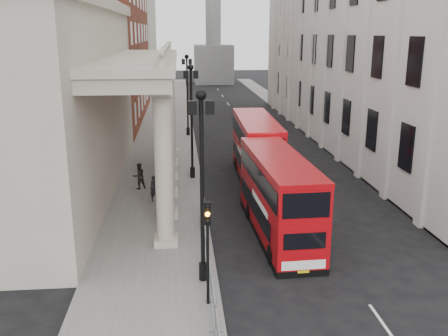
{
  "coord_description": "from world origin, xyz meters",
  "views": [
    {
      "loc": [
        -1.47,
        -15.84,
        10.63
      ],
      "look_at": [
        1.02,
        11.82,
        3.04
      ],
      "focal_mm": 40.0,
      "sensor_mm": 36.0,
      "label": 1
    }
  ],
  "objects_px": {
    "pedestrian_c": "(164,184)",
    "bus_far": "(256,148)",
    "lamp_post_mid": "(191,114)",
    "lamp_post_north": "(187,89)",
    "bus_near": "(278,194)",
    "pedestrian_b": "(139,176)",
    "pedestrian_a": "(155,189)",
    "traffic_light": "(208,234)",
    "monument_column": "(213,5)",
    "lamp_post_south": "(202,175)"
  },
  "relations": [
    {
      "from": "monument_column",
      "to": "pedestrian_a",
      "type": "relative_size",
      "value": 32.12
    },
    {
      "from": "pedestrian_b",
      "to": "lamp_post_mid",
      "type": "bearing_deg",
      "value": -177.02
    },
    {
      "from": "lamp_post_north",
      "to": "bus_far",
      "type": "height_order",
      "value": "lamp_post_north"
    },
    {
      "from": "pedestrian_a",
      "to": "pedestrian_c",
      "type": "height_order",
      "value": "pedestrian_a"
    },
    {
      "from": "lamp_post_north",
      "to": "bus_far",
      "type": "relative_size",
      "value": 0.78
    },
    {
      "from": "pedestrian_b",
      "to": "pedestrian_a",
      "type": "bearing_deg",
      "value": 83.51
    },
    {
      "from": "lamp_post_north",
      "to": "traffic_light",
      "type": "distance_m",
      "value": 34.07
    },
    {
      "from": "pedestrian_b",
      "to": "lamp_post_north",
      "type": "bearing_deg",
      "value": -131.38
    },
    {
      "from": "bus_far",
      "to": "pedestrian_b",
      "type": "relative_size",
      "value": 5.81
    },
    {
      "from": "traffic_light",
      "to": "bus_far",
      "type": "bearing_deg",
      "value": 75.38
    },
    {
      "from": "pedestrian_b",
      "to": "pedestrian_c",
      "type": "xyz_separation_m",
      "value": [
        1.75,
        -1.53,
        -0.13
      ]
    },
    {
      "from": "lamp_post_south",
      "to": "traffic_light",
      "type": "distance_m",
      "value": 2.71
    },
    {
      "from": "lamp_post_south",
      "to": "lamp_post_north",
      "type": "height_order",
      "value": "same"
    },
    {
      "from": "monument_column",
      "to": "pedestrian_b",
      "type": "bearing_deg",
      "value": -97.93
    },
    {
      "from": "lamp_post_south",
      "to": "pedestrian_c",
      "type": "distance_m",
      "value": 12.85
    },
    {
      "from": "lamp_post_mid",
      "to": "lamp_post_north",
      "type": "distance_m",
      "value": 16.0
    },
    {
      "from": "lamp_post_south",
      "to": "bus_near",
      "type": "xyz_separation_m",
      "value": [
        4.28,
        5.01,
        -2.63
      ]
    },
    {
      "from": "traffic_light",
      "to": "bus_far",
      "type": "distance_m",
      "value": 18.31
    },
    {
      "from": "pedestrian_c",
      "to": "lamp_post_north",
      "type": "bearing_deg",
      "value": 98.98
    },
    {
      "from": "bus_far",
      "to": "pedestrian_c",
      "type": "bearing_deg",
      "value": -150.47
    },
    {
      "from": "bus_near",
      "to": "pedestrian_a",
      "type": "distance_m",
      "value": 9.06
    },
    {
      "from": "traffic_light",
      "to": "pedestrian_b",
      "type": "relative_size",
      "value": 2.36
    },
    {
      "from": "pedestrian_c",
      "to": "bus_near",
      "type": "bearing_deg",
      "value": -33.47
    },
    {
      "from": "bus_far",
      "to": "pedestrian_b",
      "type": "bearing_deg",
      "value": -164.93
    },
    {
      "from": "traffic_light",
      "to": "lamp_post_south",
      "type": "bearing_deg",
      "value": 92.84
    },
    {
      "from": "traffic_light",
      "to": "bus_near",
      "type": "bearing_deg",
      "value": 59.27
    },
    {
      "from": "lamp_post_north",
      "to": "pedestrian_a",
      "type": "bearing_deg",
      "value": -96.89
    },
    {
      "from": "traffic_light",
      "to": "bus_near",
      "type": "xyz_separation_m",
      "value": [
        4.18,
        7.03,
        -0.83
      ]
    },
    {
      "from": "lamp_post_north",
      "to": "pedestrian_c",
      "type": "bearing_deg",
      "value": -95.74
    },
    {
      "from": "monument_column",
      "to": "traffic_light",
      "type": "xyz_separation_m",
      "value": [
        -6.5,
        -90.02,
        -12.88
      ]
    },
    {
      "from": "monument_column",
      "to": "traffic_light",
      "type": "distance_m",
      "value": 91.17
    },
    {
      "from": "pedestrian_b",
      "to": "monument_column",
      "type": "bearing_deg",
      "value": -127.77
    },
    {
      "from": "lamp_post_south",
      "to": "lamp_post_mid",
      "type": "xyz_separation_m",
      "value": [
        0.0,
        16.0,
        0.0
      ]
    },
    {
      "from": "bus_far",
      "to": "pedestrian_c",
      "type": "distance_m",
      "value": 7.79
    },
    {
      "from": "lamp_post_north",
      "to": "pedestrian_b",
      "type": "relative_size",
      "value": 4.56
    },
    {
      "from": "pedestrian_c",
      "to": "lamp_post_mid",
      "type": "bearing_deg",
      "value": 77.83
    },
    {
      "from": "pedestrian_c",
      "to": "bus_far",
      "type": "bearing_deg",
      "value": 43.18
    },
    {
      "from": "bus_far",
      "to": "traffic_light",
      "type": "bearing_deg",
      "value": -103.53
    },
    {
      "from": "monument_column",
      "to": "lamp_post_south",
      "type": "distance_m",
      "value": 88.94
    },
    {
      "from": "pedestrian_a",
      "to": "lamp_post_north",
      "type": "bearing_deg",
      "value": 63.97
    },
    {
      "from": "bus_near",
      "to": "pedestrian_c",
      "type": "bearing_deg",
      "value": 129.58
    },
    {
      "from": "pedestrian_c",
      "to": "traffic_light",
      "type": "bearing_deg",
      "value": -66.75
    },
    {
      "from": "lamp_post_mid",
      "to": "traffic_light",
      "type": "relative_size",
      "value": 1.93
    },
    {
      "from": "lamp_post_south",
      "to": "pedestrian_c",
      "type": "height_order",
      "value": "lamp_post_south"
    },
    {
      "from": "bus_near",
      "to": "bus_far",
      "type": "bearing_deg",
      "value": 85.42
    },
    {
      "from": "lamp_post_south",
      "to": "traffic_light",
      "type": "xyz_separation_m",
      "value": [
        0.1,
        -2.02,
        -1.8
      ]
    },
    {
      "from": "bus_near",
      "to": "pedestrian_a",
      "type": "height_order",
      "value": "bus_near"
    },
    {
      "from": "monument_column",
      "to": "pedestrian_c",
      "type": "distance_m",
      "value": 77.92
    },
    {
      "from": "pedestrian_b",
      "to": "bus_near",
      "type": "bearing_deg",
      "value": 103.36
    },
    {
      "from": "lamp_post_mid",
      "to": "bus_far",
      "type": "xyz_separation_m",
      "value": [
        4.72,
        -0.31,
        -2.53
      ]
    }
  ]
}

